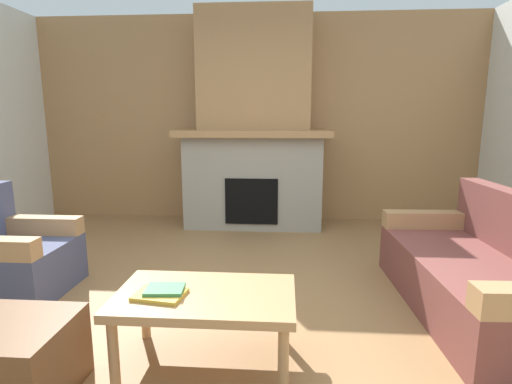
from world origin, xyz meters
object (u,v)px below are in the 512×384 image
(coffee_table, at_px, (205,302))
(couch, at_px, (482,275))
(armchair, at_px, (11,257))
(fireplace, at_px, (254,135))
(ottoman, at_px, (17,362))

(coffee_table, bearing_deg, couch, 22.03)
(couch, height_order, armchair, same)
(couch, xyz_separation_m, coffee_table, (-1.85, -0.75, 0.09))
(coffee_table, bearing_deg, fireplace, 89.36)
(fireplace, relative_size, armchair, 3.18)
(couch, bearing_deg, ottoman, -157.92)
(fireplace, distance_m, coffee_table, 3.17)
(fireplace, distance_m, couch, 3.08)
(couch, height_order, ottoman, couch)
(fireplace, relative_size, couch, 1.48)
(fireplace, xyz_separation_m, ottoman, (-0.92, -3.43, -0.96))
(ottoman, bearing_deg, armchair, 125.65)
(fireplace, bearing_deg, armchair, -128.11)
(armchair, height_order, coffee_table, armchair)
(ottoman, bearing_deg, coffee_table, 22.18)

